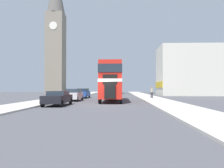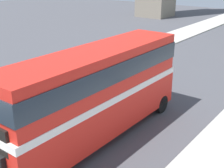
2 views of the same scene
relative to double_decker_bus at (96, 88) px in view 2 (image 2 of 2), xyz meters
The scene contains 3 objects.
double_decker_bus is the anchor object (origin of this frame).
car_parked_mid 5.18m from the double_decker_bus, behind, with size 1.72×4.34×1.51m.
car_parked_far 9.37m from the double_decker_bus, 122.78° to the left, with size 1.77×4.70×1.52m.
Camera 2 is at (9.89, -4.64, 8.00)m, focal length 50.00 mm.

